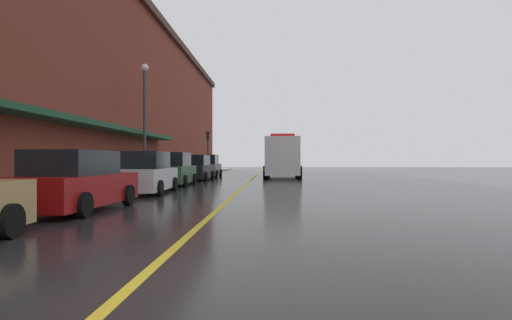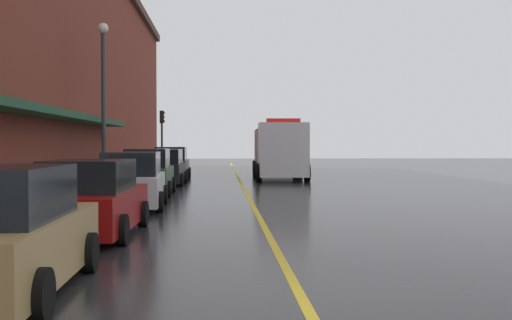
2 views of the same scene
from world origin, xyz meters
name	(u,v)px [view 2 (image 2 of 2)]	position (x,y,z in m)	size (l,w,h in m)	color
ground_plane	(241,184)	(0.00, 25.00, 0.00)	(112.00, 112.00, 0.00)	#232326
sidewalk_left	(120,183)	(-6.20, 25.00, 0.07)	(2.40, 70.00, 0.15)	#9E9B93
lane_center_stripe	(241,184)	(0.00, 25.00, 0.00)	(0.16, 70.00, 0.01)	gold
parked_car_0	(2,235)	(-4.03, 1.10, 0.82)	(1.97, 4.66, 1.76)	#A5844C
parked_car_1	(91,200)	(-3.97, 6.75, 0.80)	(2.15, 4.80, 1.70)	maroon
parked_car_2	(133,182)	(-3.89, 12.82, 0.84)	(2.22, 4.76, 1.80)	silver
parked_car_3	(148,173)	(-4.01, 18.29, 0.86)	(2.06, 4.30, 1.86)	#2D5133
parked_car_4	(165,168)	(-3.88, 24.43, 0.84)	(2.11, 4.64, 1.79)	black
parked_car_5	(171,164)	(-3.93, 29.58, 0.87)	(2.12, 4.21, 1.88)	#595B60
box_truck	(279,151)	(2.37, 29.78, 1.63)	(3.09, 9.24, 3.42)	silver
parking_meter_1	(74,178)	(-5.35, 11.20, 1.06)	(0.14, 0.18, 1.33)	#4C4C51
parking_meter_2	(142,162)	(-5.35, 27.45, 1.06)	(0.14, 0.18, 1.33)	#4C4C51
parking_meter_3	(83,176)	(-5.35, 12.42, 1.06)	(0.14, 0.18, 1.33)	#4C4C51
street_lamp_left	(103,88)	(-5.95, 19.24, 4.40)	(0.44, 0.44, 6.94)	#33383D
traffic_light_near	(162,129)	(-5.29, 38.59, 3.16)	(0.38, 0.36, 4.30)	#232326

